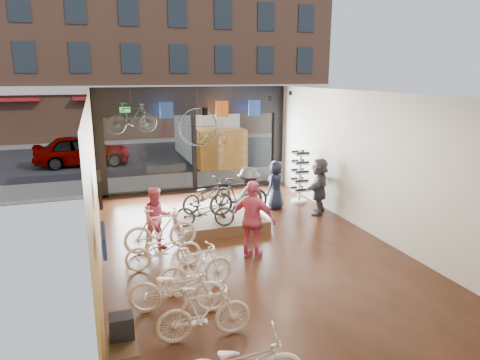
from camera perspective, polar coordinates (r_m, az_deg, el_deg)
name	(u,v)px	position (r m, az deg, el deg)	size (l,w,h in m)	color
ground_plane	(249,250)	(10.78, 1.18, -9.25)	(7.00, 12.00, 0.04)	black
ceiling	(250,92)	(9.92, 1.29, 11.59)	(7.00, 12.00, 0.04)	black
wall_left	(94,187)	(9.61, -18.93, -0.83)	(0.04, 12.00, 3.80)	olive
wall_right	(375,165)	(11.82, 17.51, 1.94)	(0.04, 12.00, 3.80)	beige
wall_back	(437,294)	(5.26, 24.74, -13.61)	(7.00, 0.04, 3.80)	beige
storefront	(194,139)	(15.86, -6.16, 5.40)	(7.00, 0.26, 3.80)	black
exit_sign	(125,110)	(15.28, -15.09, 9.03)	(0.35, 0.06, 0.18)	#198C26
street_road	(160,151)	(24.92, -10.57, 3.88)	(30.00, 18.00, 0.02)	black
sidewalk_near	(189,180)	(17.37, -6.86, -0.07)	(30.00, 2.40, 0.12)	slate
sidewalk_far	(151,140)	(28.83, -11.73, 5.30)	(30.00, 2.00, 0.12)	slate
opposite_building	(142,32)	(31.14, -13.00, 18.67)	(26.00, 5.00, 14.00)	brown
street_car	(82,150)	(21.62, -20.27, 3.75)	(1.74, 4.32, 1.47)	gray
box_truck	(209,135)	(21.19, -4.11, 6.02)	(2.26, 6.77, 2.67)	silver
floor_bike_1	(204,312)	(7.26, -4.83, -17.19)	(0.45, 1.58, 0.95)	silver
floor_bike_2	(178,288)	(8.03, -8.31, -14.09)	(0.62, 1.78, 0.94)	silver
floor_bike_3	(195,268)	(8.70, -5.97, -11.60)	(0.46, 1.61, 0.97)	silver
floor_bike_4	(163,250)	(9.75, -10.18, -9.12)	(0.59, 1.69, 0.89)	silver
floor_bike_5	(161,230)	(10.66, -10.53, -6.54)	(0.51, 1.80, 1.08)	silver
display_platform	(220,222)	(12.23, -2.66, -5.55)	(2.40, 1.80, 0.30)	#463321
display_bike_left	(205,211)	(11.32, -4.74, -4.21)	(0.55, 1.57, 0.82)	#202624
display_bike_mid	(239,196)	(12.25, -0.13, -2.12)	(0.51, 1.80, 1.08)	#202624
display_bike_right	(207,195)	(12.64, -4.42, -2.00)	(0.62, 1.78, 0.93)	#202624
customer_1	(157,219)	(10.67, -10.98, -5.12)	(0.77, 0.60, 1.58)	#CC4C72
customer_2	(253,220)	(9.96, 1.75, -5.34)	(1.10, 0.46, 1.87)	#CC4C72
customer_3	(249,198)	(11.95, 1.18, -2.40)	(1.12, 0.64, 1.74)	#3F3F44
customer_4	(276,185)	(13.70, 4.82, -0.68)	(0.77, 0.50, 1.57)	#161C33
customer_5	(319,186)	(13.38, 10.51, -0.80)	(1.63, 0.52, 1.76)	#3F3F44
sunglasses_rack	(300,177)	(14.42, 7.95, 0.41)	(0.53, 0.43, 1.78)	white
wall_merch	(108,286)	(6.51, -17.15, -13.36)	(0.40, 2.40, 2.60)	navy
penny_farthing	(206,128)	(14.30, -4.59, 6.94)	(1.60, 0.06, 1.28)	black
hung_bike	(132,118)	(13.63, -14.23, 8.02)	(0.45, 1.58, 0.95)	#202624
jersey_left	(167,110)	(14.75, -9.76, 9.15)	(0.45, 0.03, 0.55)	#1E3F99
jersey_mid	(222,109)	(15.17, -2.41, 9.46)	(0.45, 0.03, 0.55)	#CC5919
jersey_right	(254,108)	(15.55, 1.93, 9.57)	(0.45, 0.03, 0.55)	#1E3F99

